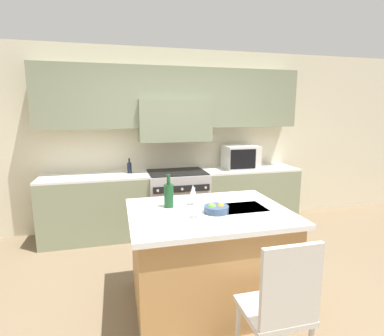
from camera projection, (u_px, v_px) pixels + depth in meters
name	position (u px, v px, depth m)	size (l,w,h in m)	color
ground_plane	(220.00, 310.00, 2.73)	(10.00, 10.00, 0.00)	#7A664C
back_cabinetry	(173.00, 123.00, 4.52)	(10.00, 0.46, 2.70)	beige
back_counter	(177.00, 201.00, 4.50)	(3.79, 0.62, 0.91)	gray
range_stove	(177.00, 201.00, 4.48)	(0.86, 0.70, 0.91)	#B7B7BC
microwave	(241.00, 157.00, 4.62)	(0.51, 0.42, 0.36)	silver
kitchen_island	(208.00, 256.00, 2.78)	(1.42, 1.09, 0.91)	#B7844C
island_chair	(281.00, 305.00, 1.92)	(0.42, 0.40, 1.02)	beige
wine_bottle	(169.00, 195.00, 2.76)	(0.09, 0.09, 0.31)	#194723
wine_glass_near	(196.00, 202.00, 2.47)	(0.08, 0.08, 0.20)	white
wine_glass_far	(193.00, 191.00, 2.83)	(0.08, 0.08, 0.20)	white
fruit_bowl	(216.00, 209.00, 2.62)	(0.22, 0.22, 0.09)	#384C6B
oil_bottle_on_counter	(129.00, 168.00, 4.28)	(0.06, 0.06, 0.22)	black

